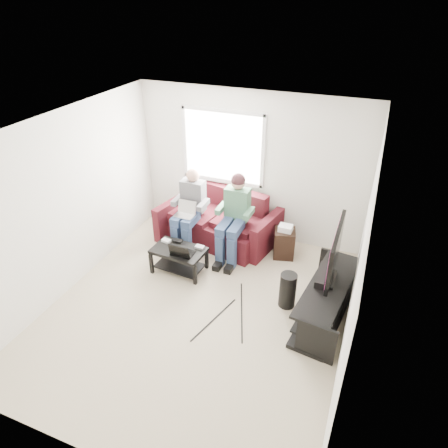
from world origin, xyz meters
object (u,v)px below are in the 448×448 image
at_px(coffee_table, 179,255).
at_px(tv, 335,252).
at_px(tv_stand, 326,302).
at_px(sofa, 219,223).
at_px(end_table, 284,242).
at_px(subwoofer, 288,290).

distance_m(coffee_table, tv, 2.45).
bearing_deg(tv, tv_stand, -88.53).
bearing_deg(sofa, end_table, -3.71).
distance_m(tv_stand, tv, 0.77).
xyz_separation_m(subwoofer, end_table, (-0.35, 1.18, -0.00)).
xyz_separation_m(tv_stand, tv, (-0.00, 0.10, 0.76)).
bearing_deg(sofa, coffee_table, -102.81).
bearing_deg(tv_stand, end_table, 126.87).
bearing_deg(end_table, tv_stand, -53.13).
bearing_deg(subwoofer, coffee_table, 174.88).
xyz_separation_m(tv_stand, subwoofer, (-0.54, 0.01, 0.03)).
xyz_separation_m(tv, end_table, (-0.89, 1.09, -0.74)).
distance_m(coffee_table, tv_stand, 2.36).
bearing_deg(tv, end_table, 129.22).
relative_size(sofa, subwoofer, 3.96).
xyz_separation_m(sofa, coffee_table, (-0.25, -1.10, -0.03)).
relative_size(subwoofer, end_table, 0.90).
relative_size(sofa, end_table, 3.57).
bearing_deg(end_table, subwoofer, -73.56).
relative_size(coffee_table, tv_stand, 0.50).
height_order(subwoofer, end_table, end_table).
height_order(tv_stand, end_table, end_table).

